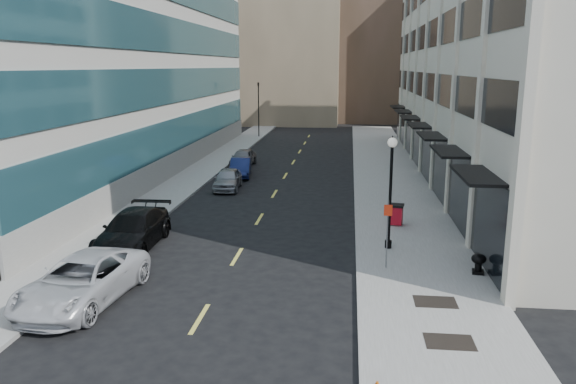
% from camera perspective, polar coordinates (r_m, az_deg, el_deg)
% --- Properties ---
extents(ground, '(160.00, 160.00, 0.00)m').
position_cam_1_polar(ground, '(16.82, -10.79, -15.45)').
color(ground, black).
rests_on(ground, ground).
extents(sidewalk_right, '(5.00, 80.00, 0.15)m').
position_cam_1_polar(sidewalk_right, '(35.13, 10.83, -0.36)').
color(sidewalk_right, gray).
rests_on(sidewalk_right, ground).
extents(sidewalk_left, '(3.00, 80.00, 0.15)m').
position_cam_1_polar(sidewalk_left, '(36.73, -11.49, 0.18)').
color(sidewalk_left, gray).
rests_on(sidewalk_left, ground).
extents(building_right, '(15.30, 46.50, 18.25)m').
position_cam_1_polar(building_right, '(42.95, 23.59, 13.16)').
color(building_right, beige).
rests_on(building_right, ground).
extents(building_left, '(16.14, 46.00, 20.00)m').
position_cam_1_polar(building_left, '(46.03, -20.97, 14.52)').
color(building_left, beige).
rests_on(building_left, ground).
extents(skyline_tan_near, '(14.00, 18.00, 28.00)m').
position_cam_1_polar(skyline_tan_near, '(82.81, 0.28, 16.93)').
color(skyline_tan_near, '#9C8566').
rests_on(skyline_tan_near, ground).
extents(skyline_brown, '(12.00, 16.00, 34.00)m').
position_cam_1_polar(skyline_brown, '(86.68, 8.93, 18.58)').
color(skyline_brown, brown).
rests_on(skyline_brown, ground).
extents(skyline_tan_far, '(12.00, 14.00, 22.00)m').
position_cam_1_polar(skyline_tan_far, '(94.05, -5.33, 14.54)').
color(skyline_tan_far, '#9C8566').
rests_on(skyline_tan_far, ground).
extents(skyline_stone, '(10.00, 14.00, 20.00)m').
position_cam_1_polar(skyline_stone, '(81.27, 16.21, 13.70)').
color(skyline_stone, beige).
rests_on(skyline_stone, ground).
extents(grate_mid, '(1.40, 1.00, 0.01)m').
position_cam_1_polar(grate_mid, '(17.25, 16.09, -14.41)').
color(grate_mid, black).
rests_on(grate_mid, sidewalk_right).
extents(grate_far, '(1.40, 1.00, 0.01)m').
position_cam_1_polar(grate_far, '(19.75, 14.73, -10.74)').
color(grate_far, black).
rests_on(grate_far, sidewalk_right).
extents(road_centerline, '(0.15, 68.20, 0.01)m').
position_cam_1_polar(road_centerline, '(32.44, -2.09, -1.35)').
color(road_centerline, '#D8CC4C').
rests_on(road_centerline, ground).
extents(traffic_signal, '(0.66, 0.66, 6.98)m').
position_cam_1_polar(traffic_signal, '(62.99, -3.03, 10.71)').
color(traffic_signal, black).
rests_on(traffic_signal, ground).
extents(car_white_van, '(3.19, 5.91, 1.58)m').
position_cam_1_polar(car_white_van, '(20.38, -20.18, -8.46)').
color(car_white_van, silver).
rests_on(car_white_van, ground).
extents(car_black_pickup, '(2.32, 5.54, 1.60)m').
position_cam_1_polar(car_black_pickup, '(25.72, -15.49, -3.74)').
color(car_black_pickup, black).
rests_on(car_black_pickup, ground).
extents(car_silver_sedan, '(1.89, 4.09, 1.36)m').
position_cam_1_polar(car_silver_sedan, '(36.70, -6.15, 1.32)').
color(car_silver_sedan, gray).
rests_on(car_silver_sedan, ground).
extents(car_blue_sedan, '(1.93, 4.17, 1.33)m').
position_cam_1_polar(car_blue_sedan, '(40.89, -4.85, 2.49)').
color(car_blue_sedan, '#141E4D').
rests_on(car_blue_sedan, ground).
extents(car_grey_sedan, '(1.82, 4.08, 1.36)m').
position_cam_1_polar(car_grey_sedan, '(45.23, -4.59, 3.50)').
color(car_grey_sedan, slate).
rests_on(car_grey_sedan, ground).
extents(trash_bin, '(0.76, 0.78, 1.04)m').
position_cam_1_polar(trash_bin, '(28.33, 10.98, -2.19)').
color(trash_bin, '#AF0B1A').
rests_on(trash_bin, sidewalk_right).
extents(lamppost, '(0.41, 0.41, 4.92)m').
position_cam_1_polar(lamppost, '(24.14, 10.40, 0.94)').
color(lamppost, black).
rests_on(lamppost, sidewalk_right).
extents(sign_post, '(0.32, 0.07, 2.72)m').
position_cam_1_polar(sign_post, '(21.98, 10.08, -3.35)').
color(sign_post, slate).
rests_on(sign_post, sidewalk_right).
extents(urn_planter, '(0.56, 0.56, 0.78)m').
position_cam_1_polar(urn_planter, '(22.61, 18.80, -6.70)').
color(urn_planter, black).
rests_on(urn_planter, sidewalk_right).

